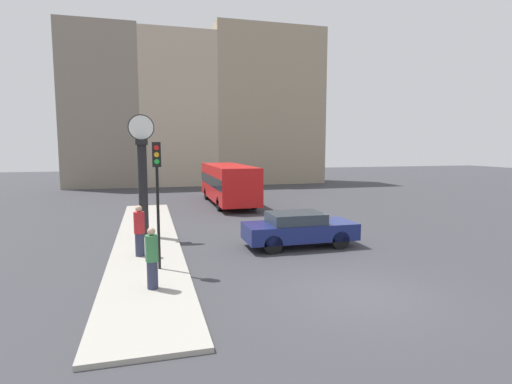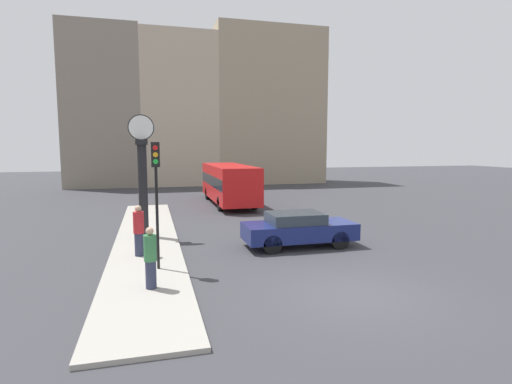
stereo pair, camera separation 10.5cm
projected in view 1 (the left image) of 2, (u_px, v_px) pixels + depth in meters
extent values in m
plane|color=#38383D|center=(358.00, 295.00, 10.65)|extent=(120.00, 120.00, 0.00)
cube|color=#A39E93|center=(147.00, 240.00, 16.72)|extent=(2.51, 19.61, 0.11)
cube|color=gray|center=(101.00, 108.00, 38.83)|extent=(7.14, 5.00, 15.39)
cube|color=#B7A88E|center=(178.00, 111.00, 40.74)|extent=(7.49, 5.00, 15.16)
cube|color=gray|center=(267.00, 107.00, 43.15)|extent=(11.60, 5.00, 16.32)
cube|color=navy|center=(300.00, 231.00, 15.76)|extent=(4.38, 1.78, 0.65)
cube|color=#2D3842|center=(296.00, 218.00, 15.66)|extent=(2.10, 1.60, 0.41)
cylinder|color=black|center=(323.00, 232.00, 16.89)|extent=(0.71, 0.22, 0.71)
cylinder|color=black|center=(340.00, 240.00, 15.40)|extent=(0.71, 0.22, 0.71)
cylinder|color=black|center=(261.00, 235.00, 16.19)|extent=(0.71, 0.22, 0.71)
cylinder|color=black|center=(273.00, 244.00, 14.69)|extent=(0.71, 0.22, 0.71)
cube|color=red|center=(228.00, 182.00, 27.32)|extent=(2.45, 8.99, 2.32)
cube|color=#1E232D|center=(228.00, 180.00, 27.30)|extent=(2.47, 8.81, 0.70)
cylinder|color=black|center=(235.00, 193.00, 30.39)|extent=(0.28, 0.90, 0.90)
cylinder|color=black|center=(207.00, 193.00, 29.83)|extent=(0.28, 0.90, 0.90)
cylinder|color=black|center=(254.00, 202.00, 25.05)|extent=(0.28, 0.90, 0.90)
cylinder|color=black|center=(220.00, 204.00, 24.48)|extent=(0.28, 0.90, 0.90)
cylinder|color=black|center=(158.00, 219.00, 12.39)|extent=(0.09, 0.09, 3.20)
cube|color=black|center=(156.00, 155.00, 12.17)|extent=(0.26, 0.20, 0.76)
cylinder|color=red|center=(156.00, 148.00, 12.03)|extent=(0.15, 0.04, 0.15)
cylinder|color=orange|center=(157.00, 155.00, 12.05)|extent=(0.15, 0.04, 0.15)
cylinder|color=green|center=(157.00, 162.00, 12.07)|extent=(0.15, 0.04, 0.15)
cylinder|color=black|center=(143.00, 191.00, 16.88)|extent=(0.38, 0.38, 3.90)
cube|color=black|center=(142.00, 142.00, 16.65)|extent=(0.50, 0.50, 0.23)
cylinder|color=black|center=(141.00, 127.00, 16.58)|extent=(1.07, 0.04, 1.07)
cylinder|color=white|center=(141.00, 127.00, 16.58)|extent=(0.99, 0.06, 0.99)
cylinder|color=#2D334C|center=(140.00, 245.00, 14.00)|extent=(0.32, 0.32, 0.81)
cylinder|color=red|center=(139.00, 223.00, 13.91)|extent=(0.37, 0.37, 0.76)
sphere|color=tan|center=(139.00, 209.00, 13.85)|extent=(0.23, 0.23, 0.23)
cylinder|color=#2D334C|center=(153.00, 275.00, 10.78)|extent=(0.29, 0.29, 0.76)
cylinder|color=#387A47|center=(152.00, 248.00, 10.70)|extent=(0.34, 0.34, 0.71)
sphere|color=tan|center=(151.00, 231.00, 10.64)|extent=(0.21, 0.21, 0.21)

